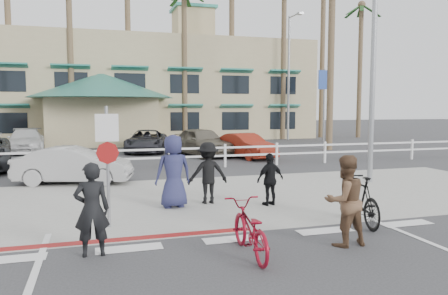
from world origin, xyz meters
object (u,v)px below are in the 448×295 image
object	(u,v)px
sign_post	(108,161)
bike_black	(359,200)
car_white_sedan	(74,165)
bike_red	(249,229)

from	to	relation	value
sign_post	bike_black	xyz separation A→B (m)	(5.29, -1.31, -0.90)
sign_post	car_white_sedan	distance (m)	6.02
sign_post	bike_red	xyz separation A→B (m)	(2.28, -2.55, -0.97)
car_white_sedan	bike_red	bearing A→B (deg)	-145.28
sign_post	bike_black	size ratio (longest dim) A/B	1.57
bike_red	bike_black	distance (m)	3.26
bike_red	car_white_sedan	xyz separation A→B (m)	(-3.22, 8.44, 0.15)
bike_black	bike_red	bearing A→B (deg)	29.58
sign_post	bike_red	distance (m)	3.56
bike_black	car_white_sedan	xyz separation A→B (m)	(-6.24, 7.21, 0.08)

